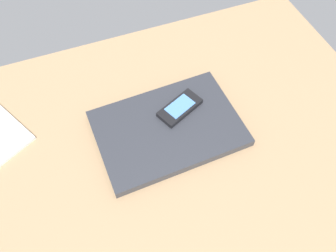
{
  "coord_description": "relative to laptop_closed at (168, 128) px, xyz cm",
  "views": [
    {
      "loc": [
        7.08,
        34.7,
        69.86
      ],
      "look_at": [
        -8.32,
        -5.45,
        5.0
      ],
      "focal_mm": 36.9,
      "sensor_mm": 36.0,
      "label": 1
    }
  ],
  "objects": [
    {
      "name": "cell_phone_on_laptop",
      "position": [
        -4.21,
        -3.33,
        1.66
      ],
      "size": [
        11.64,
        8.76,
        1.34
      ],
      "color": "black",
      "rests_on": "laptop_closed"
    },
    {
      "name": "desk_surface",
      "position": [
        8.32,
        5.45,
        -2.53
      ],
      "size": [
        120.0,
        80.0,
        3.0
      ],
      "primitive_type": "cube",
      "color": "tan",
      "rests_on": "ground"
    },
    {
      "name": "laptop_closed",
      "position": [
        0.0,
        0.0,
        0.0
      ],
      "size": [
        32.96,
        23.24,
        2.05
      ],
      "primitive_type": "cube",
      "rotation": [
        0.0,
        0.0,
        0.03
      ],
      "color": "#33353D",
      "rests_on": "desk_surface"
    }
  ]
}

